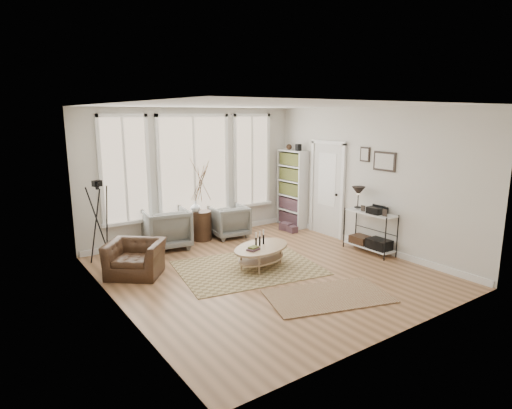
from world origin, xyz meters
TOP-DOWN VIEW (x-y plane):
  - room at (0.02, 0.03)m, footprint 5.50×5.54m
  - bay_window at (0.00, 2.71)m, footprint 4.14×0.12m
  - door at (2.57, 1.15)m, footprint 0.09×1.06m
  - bookcase at (2.44, 2.23)m, footprint 0.31×0.85m
  - low_shelf at (2.38, -0.30)m, footprint 0.38×1.08m
  - wall_art at (2.58, -0.27)m, footprint 0.04×0.88m
  - rug_main at (-0.16, 0.33)m, footprint 2.77×2.27m
  - rug_runner at (0.16, -1.42)m, footprint 2.10×1.55m
  - coffee_table at (0.06, 0.24)m, footprint 1.44×1.16m
  - armchair_left at (-0.88, 2.33)m, footprint 1.01×1.03m
  - armchair_right at (0.64, 2.31)m, footprint 0.85×0.87m
  - side_table at (0.00, 2.43)m, footprint 0.44×0.44m
  - vase at (-0.14, 2.44)m, footprint 0.26×0.26m
  - accent_chair at (-1.96, 1.18)m, footprint 1.23×1.21m
  - tripod_camera at (-2.25, 2.18)m, footprint 0.55×0.55m
  - book_stack_near at (2.05, 1.98)m, footprint 0.28×0.33m
  - book_stack_far at (2.05, 1.75)m, footprint 0.19×0.24m

SIDE VIEW (x-z plane):
  - rug_main at x=-0.16m, z-range 0.00..0.01m
  - rug_runner at x=0.16m, z-range 0.01..0.02m
  - book_stack_far at x=2.05m, z-range 0.00..0.15m
  - book_stack_near at x=2.05m, z-range 0.00..0.18m
  - accent_chair at x=-1.96m, z-range 0.00..0.60m
  - coffee_table at x=0.06m, z-range 0.02..0.60m
  - armchair_right at x=0.64m, z-range 0.00..0.72m
  - armchair_left at x=-0.88m, z-range 0.00..0.83m
  - low_shelf at x=2.38m, z-range -0.14..1.16m
  - tripod_camera at x=-2.25m, z-range -0.06..1.51m
  - vase at x=-0.14m, z-range 0.66..0.88m
  - side_table at x=0.00m, z-range -0.03..1.80m
  - bookcase at x=2.44m, z-range -0.07..1.99m
  - door at x=2.57m, z-range 0.01..2.23m
  - room at x=0.02m, z-range -0.02..2.88m
  - bay_window at x=0.00m, z-range 0.49..2.73m
  - wall_art at x=2.58m, z-range 1.66..2.10m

